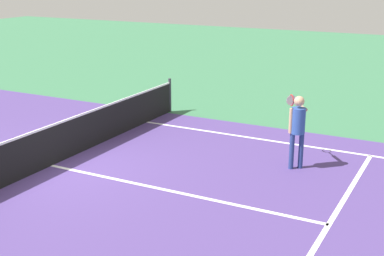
{
  "coord_description": "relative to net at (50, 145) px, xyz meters",
  "views": [
    {
      "loc": [
        -8.71,
        -8.23,
        4.35
      ],
      "look_at": [
        1.23,
        -3.02,
        1.0
      ],
      "focal_mm": 49.96,
      "sensor_mm": 36.0,
      "label": 1
    }
  ],
  "objects": [
    {
      "name": "court_surface_inbounds",
      "position": [
        0.0,
        0.0,
        -0.49
      ],
      "size": [
        10.62,
        24.4,
        0.0
      ],
      "primitive_type": "cube",
      "color": "#4C387A",
      "rests_on": "ground_plane"
    },
    {
      "name": "line_service_near",
      "position": [
        0.0,
        -6.4,
        -0.49
      ],
      "size": [
        8.22,
        0.1,
        0.01
      ],
      "primitive_type": "cube",
      "color": "white",
      "rests_on": "ground_plane"
    },
    {
      "name": "player_near",
      "position": [
        2.48,
        -5.02,
        0.56
      ],
      "size": [
        1.11,
        0.69,
        1.68
      ],
      "color": "navy",
      "rests_on": "ground_plane"
    },
    {
      "name": "line_sideline_right",
      "position": [
        4.11,
        -5.95,
        -0.49
      ],
      "size": [
        0.1,
        11.89,
        0.01
      ],
      "primitive_type": "cube",
      "color": "white",
      "rests_on": "ground_plane"
    },
    {
      "name": "net",
      "position": [
        0.0,
        0.0,
        0.0
      ],
      "size": [
        11.05,
        0.09,
        1.07
      ],
      "color": "#33383D",
      "rests_on": "ground_plane"
    },
    {
      "name": "ground_plane",
      "position": [
        0.0,
        0.0,
        -0.49
      ],
      "size": [
        60.0,
        60.0,
        0.0
      ],
      "primitive_type": "plane",
      "color": "#38724C"
    },
    {
      "name": "line_center_service",
      "position": [
        0.0,
        -3.2,
        -0.49
      ],
      "size": [
        0.1,
        6.4,
        0.01
      ],
      "primitive_type": "cube",
      "color": "white",
      "rests_on": "ground_plane"
    }
  ]
}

